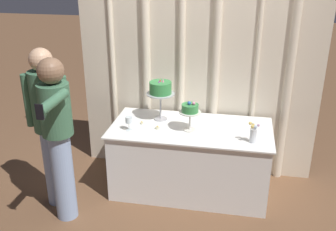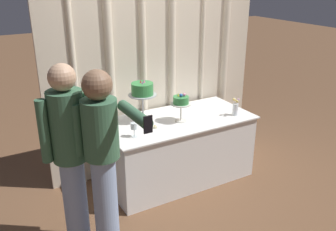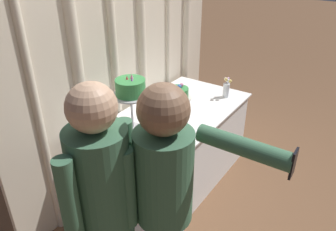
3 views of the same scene
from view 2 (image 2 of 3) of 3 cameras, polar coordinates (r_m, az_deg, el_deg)
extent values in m
plane|color=brown|center=(4.35, 2.10, -10.13)|extent=(24.00, 24.00, 0.00)
cube|color=beige|center=(4.32, -1.81, 8.71)|extent=(2.67, 0.04, 2.65)
cylinder|color=beige|center=(3.94, -14.40, 6.79)|extent=(0.06, 0.06, 2.65)
cylinder|color=beige|center=(4.06, -9.01, 7.62)|extent=(0.10, 0.10, 2.65)
cylinder|color=beige|center=(4.21, -3.89, 8.35)|extent=(0.08, 0.08, 2.65)
cylinder|color=beige|center=(4.39, 0.60, 8.94)|extent=(0.09, 0.09, 2.65)
cylinder|color=beige|center=(4.62, 5.32, 9.49)|extent=(0.05, 0.05, 2.65)
cylinder|color=beige|center=(4.82, 8.78, 9.85)|extent=(0.09, 0.09, 2.65)
cube|color=white|center=(4.24, 1.46, -5.30)|extent=(1.63, 0.78, 0.73)
cube|color=white|center=(4.09, 1.51, -0.62)|extent=(1.68, 0.83, 0.01)
cylinder|color=#B2B2B7|center=(4.05, -3.88, -0.69)|extent=(0.14, 0.14, 0.01)
cylinder|color=#B2B2B7|center=(3.99, -3.93, 1.24)|extent=(0.02, 0.02, 0.28)
cylinder|color=#B2B2B7|center=(3.94, -3.98, 3.21)|extent=(0.30, 0.30, 0.01)
cylinder|color=#388E47|center=(3.92, -4.01, 4.16)|extent=(0.24, 0.24, 0.13)
cone|color=pink|center=(3.91, -3.72, 5.38)|extent=(0.03, 0.03, 0.04)
cone|color=#DB333D|center=(3.92, -4.28, 5.32)|extent=(0.02, 0.02, 0.03)
cone|color=purple|center=(3.87, -3.99, 5.11)|extent=(0.02, 0.02, 0.03)
cylinder|color=silver|center=(4.02, 1.98, -0.80)|extent=(0.12, 0.12, 0.01)
cylinder|color=silver|center=(3.98, 1.99, 0.50)|extent=(0.02, 0.02, 0.18)
cylinder|color=silver|center=(3.95, 2.01, 1.81)|extent=(0.22, 0.22, 0.01)
cylinder|color=#388E47|center=(3.94, 2.02, 2.42)|extent=(0.17, 0.17, 0.08)
sphere|color=pink|center=(3.93, 2.54, 3.25)|extent=(0.03, 0.03, 0.03)
cone|color=yellow|center=(3.93, 1.61, 3.29)|extent=(0.02, 0.02, 0.03)
sphere|color=blue|center=(3.90, 2.02, 3.16)|extent=(0.04, 0.04, 0.04)
cylinder|color=silver|center=(3.67, -5.24, -3.26)|extent=(0.06, 0.06, 0.00)
cylinder|color=silver|center=(3.65, -5.27, -2.65)|extent=(0.01, 0.01, 0.08)
cylinder|color=silver|center=(3.62, -5.31, -1.62)|extent=(0.07, 0.07, 0.06)
cylinder|color=silver|center=(4.23, 10.41, 0.93)|extent=(0.06, 0.06, 0.14)
sphere|color=#CC9EC6|center=(4.23, 10.89, 2.45)|extent=(0.03, 0.03, 0.03)
sphere|color=#E5C666|center=(4.16, 10.70, 2.17)|extent=(0.03, 0.03, 0.03)
sphere|color=silver|center=(4.20, 10.69, 2.16)|extent=(0.04, 0.04, 0.04)
sphere|color=white|center=(4.19, 10.30, 2.51)|extent=(0.03, 0.03, 0.03)
sphere|color=#E5C666|center=(4.16, 10.18, 2.48)|extent=(0.03, 0.03, 0.03)
sphere|color=#E5C666|center=(4.19, 10.38, 2.38)|extent=(0.03, 0.03, 0.03)
cylinder|color=beige|center=(3.85, -5.18, -1.94)|extent=(0.04, 0.04, 0.01)
sphere|color=#F9CC4C|center=(3.84, -5.19, -1.70)|extent=(0.01, 0.01, 0.01)
cylinder|color=beige|center=(3.85, -2.06, -1.80)|extent=(0.05, 0.05, 0.02)
sphere|color=#F9CC4C|center=(3.84, -2.06, -1.54)|extent=(0.01, 0.01, 0.01)
cylinder|color=#93ADD6|center=(3.38, -14.16, -12.81)|extent=(0.21, 0.21, 0.83)
cylinder|color=#3D6B4C|center=(3.04, -15.38, -1.63)|extent=(0.29, 0.29, 0.59)
sphere|color=tan|center=(2.91, -16.16, 5.72)|extent=(0.22, 0.22, 0.22)
cube|color=#232328|center=(2.91, -14.77, -1.96)|extent=(0.04, 0.01, 0.38)
cylinder|color=#3D6B4C|center=(3.01, -18.72, -2.38)|extent=(0.08, 0.08, 0.52)
cylinder|color=#3D6B4C|center=(3.09, -12.10, -1.04)|extent=(0.08, 0.08, 0.52)
cylinder|color=#93ADD6|center=(3.23, -9.62, -13.41)|extent=(0.28, 0.28, 0.90)
cylinder|color=#3D6B4C|center=(2.89, -10.47, -2.10)|extent=(0.39, 0.39, 0.48)
sphere|color=#846047|center=(2.77, -10.97, 4.70)|extent=(0.23, 0.23, 0.23)
cube|color=#664C84|center=(2.77, -9.61, -2.57)|extent=(0.03, 0.03, 0.31)
cylinder|color=#3D6B4C|center=(2.95, -13.92, -2.18)|extent=(0.08, 0.08, 0.43)
cylinder|color=#3D6B4C|center=(2.60, -5.24, 0.20)|extent=(0.08, 0.43, 0.08)
cube|color=black|center=(2.42, -3.12, -1.40)|extent=(0.06, 0.01, 0.12)
camera|label=1|loc=(2.46, 72.91, 10.21)|focal=41.49mm
camera|label=3|loc=(1.83, -36.33, 12.95)|focal=35.44mm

